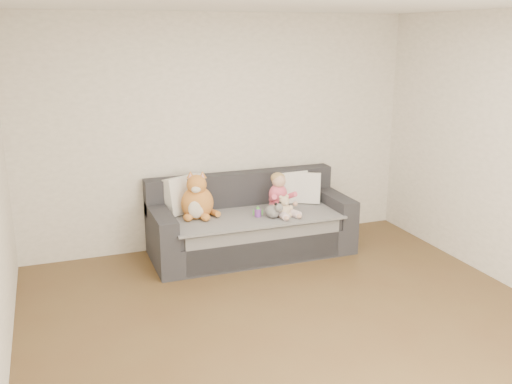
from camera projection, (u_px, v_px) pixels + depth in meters
room_shell at (296, 174)px, 4.53m from camera, size 5.00×5.00×5.00m
sofa at (250, 226)px, 6.34m from camera, size 2.20×0.94×0.85m
cushion_left at (184, 195)px, 6.23m from camera, size 0.48×0.36×0.42m
cushion_right_back at (291, 187)px, 6.61m from camera, size 0.40×0.20×0.37m
cushion_right_front at (304, 188)px, 6.60m from camera, size 0.42×0.34×0.37m
toddler at (280, 196)px, 6.22m from camera, size 0.32×0.46×0.45m
plush_cat at (197, 200)px, 6.05m from camera, size 0.41×0.37×0.53m
teddy_bear at (284, 208)px, 6.10m from camera, size 0.20×0.15×0.25m
plush_cow at (274, 211)px, 6.08m from camera, size 0.16×0.23×0.19m
sippy_cup at (258, 211)px, 6.10m from camera, size 0.11×0.08×0.12m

